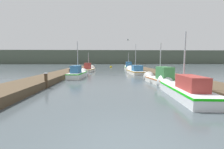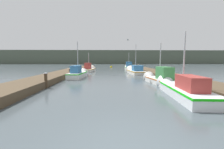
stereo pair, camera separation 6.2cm
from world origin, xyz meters
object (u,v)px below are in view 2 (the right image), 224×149
(seagull_lead, at_px, (128,40))
(fishing_boat_4, at_px, (89,69))
(fishing_boat_3, at_px, (135,71))
(mooring_piling_1, at_px, (138,68))
(mooring_piling_3, at_px, (70,72))
(fishing_boat_0, at_px, (180,88))
(mooring_piling_2, at_px, (46,80))
(fishing_boat_1, at_px, (159,79))
(channel_buoy, at_px, (111,67))
(fishing_boat_5, at_px, (129,67))
(fishing_boat_2, at_px, (78,74))

(seagull_lead, bearing_deg, fishing_boat_4, -142.27)
(fishing_boat_3, distance_m, mooring_piling_1, 4.65)
(mooring_piling_1, relative_size, mooring_piling_3, 1.24)
(fishing_boat_0, bearing_deg, fishing_boat_3, 95.38)
(fishing_boat_3, height_order, mooring_piling_2, fishing_boat_3)
(fishing_boat_0, bearing_deg, mooring_piling_3, 135.77)
(fishing_boat_4, distance_m, mooring_piling_2, 15.53)
(fishing_boat_1, relative_size, mooring_piling_3, 5.28)
(mooring_piling_1, height_order, mooring_piling_2, mooring_piling_1)
(fishing_boat_3, xyz_separation_m, mooring_piling_2, (-8.81, -11.74, 0.21))
(fishing_boat_0, xyz_separation_m, channel_buoy, (-3.31, 30.45, -0.25))
(fishing_boat_1, height_order, fishing_boat_4, fishing_boat_1)
(fishing_boat_5, distance_m, mooring_piling_1, 4.59)
(fishing_boat_1, xyz_separation_m, mooring_piling_2, (-9.17, -1.76, 0.12))
(fishing_boat_2, bearing_deg, fishing_boat_0, -43.62)
(fishing_boat_0, xyz_separation_m, seagull_lead, (-2.40, 5.69, 3.59))
(fishing_boat_1, xyz_separation_m, mooring_piling_1, (1.08, 14.39, 0.16))
(fishing_boat_2, bearing_deg, fishing_boat_1, -25.35)
(channel_buoy, bearing_deg, mooring_piling_3, -106.32)
(fishing_boat_5, height_order, mooring_piling_1, fishing_boat_5)
(channel_buoy, bearing_deg, mooring_piling_2, -101.42)
(mooring_piling_1, relative_size, mooring_piling_2, 1.07)
(mooring_piling_3, bearing_deg, fishing_boat_0, -48.91)
(channel_buoy, bearing_deg, fishing_boat_1, -82.44)
(fishing_boat_2, height_order, mooring_piling_2, fishing_boat_2)
(fishing_boat_5, bearing_deg, channel_buoy, 119.82)
(fishing_boat_1, xyz_separation_m, fishing_boat_4, (-7.78, 13.70, -0.04))
(fishing_boat_2, distance_m, fishing_boat_5, 16.34)
(fishing_boat_4, bearing_deg, seagull_lead, -61.85)
(fishing_boat_2, height_order, seagull_lead, fishing_boat_2)
(fishing_boat_4, bearing_deg, mooring_piling_3, -97.03)
(fishing_boat_2, bearing_deg, mooring_piling_1, 51.89)
(fishing_boat_5, bearing_deg, mooring_piling_1, -71.87)
(mooring_piling_3, bearing_deg, fishing_boat_5, 53.13)
(fishing_boat_0, bearing_deg, mooring_piling_2, 170.01)
(mooring_piling_3, relative_size, channel_buoy, 0.93)
(channel_buoy, xyz_separation_m, seagull_lead, (0.90, -24.76, 3.84))
(fishing_boat_0, distance_m, mooring_piling_3, 13.92)
(mooring_piling_2, distance_m, seagull_lead, 8.13)
(mooring_piling_1, bearing_deg, mooring_piling_3, -142.46)
(mooring_piling_1, xyz_separation_m, seagull_lead, (-3.68, -12.81, 3.38))
(mooring_piling_3, xyz_separation_m, seagull_lead, (6.75, -4.80, 3.50))
(seagull_lead, bearing_deg, fishing_boat_2, -104.72)
(fishing_boat_0, height_order, fishing_boat_3, fishing_boat_3)
(fishing_boat_1, relative_size, fishing_boat_4, 1.03)
(fishing_boat_5, height_order, channel_buoy, fishing_boat_5)
(fishing_boat_3, bearing_deg, channel_buoy, 96.11)
(fishing_boat_3, relative_size, fishing_boat_5, 1.10)
(mooring_piling_1, distance_m, mooring_piling_3, 13.15)
(fishing_boat_1, height_order, fishing_boat_2, fishing_boat_2)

